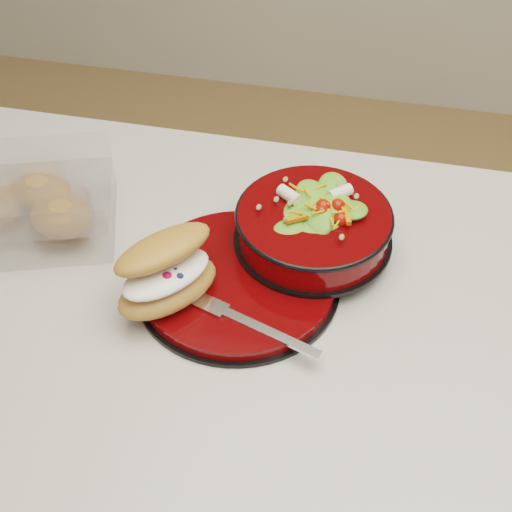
% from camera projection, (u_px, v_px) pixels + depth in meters
% --- Properties ---
extents(room, '(4.02, 4.02, 2.62)m').
position_uv_depth(room, '(272.00, 13.00, 0.61)').
color(room, '#B07F47').
rests_on(room, ground).
extents(island_counter, '(1.24, 0.74, 0.90)m').
position_uv_depth(island_counter, '(264.00, 491.00, 1.20)').
color(island_counter, silver).
rests_on(island_counter, ground).
extents(dinner_plate, '(0.27, 0.27, 0.02)m').
position_uv_depth(dinner_plate, '(238.00, 281.00, 0.92)').
color(dinner_plate, black).
rests_on(dinner_plate, island_counter).
extents(salad_bowl, '(0.21, 0.21, 0.09)m').
position_uv_depth(salad_bowl, '(314.00, 222.00, 0.94)').
color(salad_bowl, black).
rests_on(salad_bowl, dinner_plate).
extents(croissant, '(0.14, 0.17, 0.08)m').
position_uv_depth(croissant, '(168.00, 272.00, 0.86)').
color(croissant, '#CC7C3E').
rests_on(croissant, dinner_plate).
extents(fork, '(0.17, 0.07, 0.00)m').
position_uv_depth(fork, '(252.00, 324.00, 0.85)').
color(fork, silver).
rests_on(fork, dinner_plate).
extents(pastry_box, '(0.28, 0.24, 0.09)m').
position_uv_depth(pastry_box, '(25.00, 202.00, 0.98)').
color(pastry_box, white).
rests_on(pastry_box, island_counter).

